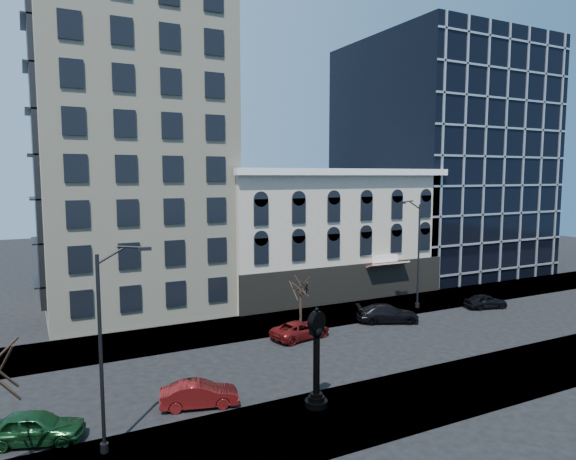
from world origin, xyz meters
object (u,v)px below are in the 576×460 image
street_clock (316,362)px  car_near_b (199,394)px  street_lamp_near (115,294)px  car_near_a (35,427)px

street_clock → car_near_b: 6.27m
street_lamp_near → street_clock: bearing=8.2°
street_lamp_near → car_near_b: 8.10m
street_lamp_near → car_near_b: street_lamp_near is taller
car_near_a → car_near_b: 7.60m
street_lamp_near → car_near_b: size_ratio=2.26×
street_lamp_near → car_near_a: size_ratio=2.14×
street_clock → car_near_b: bearing=128.6°
car_near_a → car_near_b: bearing=-69.0°
car_near_b → street_lamp_near: bearing=136.7°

